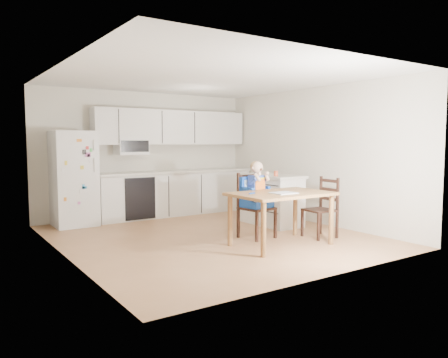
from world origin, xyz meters
TOP-DOWN VIEW (x-y plane):
  - room at (0.00, 0.48)m, footprint 4.52×5.01m
  - refrigerator at (-1.55, 2.15)m, footprint 0.72×0.70m
  - kitchen_run at (0.50, 2.24)m, footprint 3.37×0.62m
  - kitchen_island at (1.46, 0.26)m, footprint 0.65×1.24m
  - red_cup at (1.29, -0.06)m, footprint 0.07×0.07m
  - dining_table at (0.54, -1.06)m, footprint 1.45×0.93m
  - napkin at (0.49, -1.16)m, footprint 0.33×0.29m
  - toddler_spoon at (0.08, -0.95)m, footprint 0.12×0.06m
  - chair_booster at (0.53, -0.44)m, footprint 0.51×0.51m
  - chair_side at (1.48, -1.01)m, footprint 0.45×0.45m

SIDE VIEW (x-z plane):
  - kitchen_island at x=1.46m, z-range 0.00..0.92m
  - chair_side at x=1.48m, z-range 0.06..1.01m
  - dining_table at x=0.54m, z-range 0.28..1.06m
  - chair_booster at x=0.53m, z-range 0.12..1.33m
  - napkin at x=0.49m, z-range 0.77..0.79m
  - toddler_spoon at x=0.08m, z-range 0.77..0.79m
  - refrigerator at x=-1.55m, z-range 0.00..1.70m
  - kitchen_run at x=0.50m, z-range -0.20..1.95m
  - red_cup at x=1.29m, z-range 0.91..1.01m
  - room at x=0.00m, z-range -0.01..2.51m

